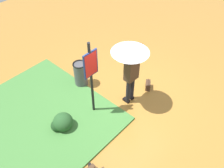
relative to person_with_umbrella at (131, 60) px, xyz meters
The scene contains 8 objects.
ground_plane 1.55m from the person_with_umbrella, 76.73° to the right, with size 18.00×18.00×0.00m, color #B27A33.
grass_verge 3.49m from the person_with_umbrella, 27.59° to the right, with size 4.80×4.00×0.05m.
person_with_umbrella is the anchor object (origin of this frame).
info_sign_post 1.05m from the person_with_umbrella, 28.78° to the right, with size 0.44×0.07×2.30m.
handbag 1.67m from the person_with_umbrella, behind, with size 0.33×0.29×0.37m.
trash_bin 1.99m from the person_with_umbrella, 76.02° to the right, with size 0.42×0.42×0.83m.
shrub_cluster 2.43m from the person_with_umbrella, 20.25° to the right, with size 0.58×0.53×0.47m.
leaf_pile_near_person 3.10m from the person_with_umbrella, 147.46° to the right, with size 0.73×0.59×0.16m.
Camera 1 is at (3.87, 2.91, 5.24)m, focal length 38.18 mm.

